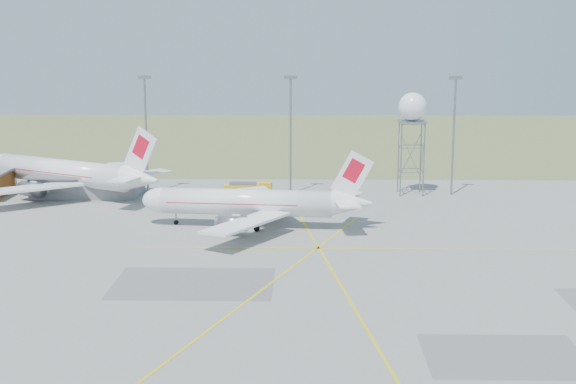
{
  "coord_description": "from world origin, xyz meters",
  "views": [
    {
      "loc": [
        -7.51,
        -71.24,
        27.85
      ],
      "look_at": [
        -9.89,
        40.0,
        5.53
      ],
      "focal_mm": 50.0,
      "sensor_mm": 36.0,
      "label": 1
    }
  ],
  "objects_px": {
    "airliner_main": "(250,203)",
    "fire_truck": "(250,192)",
    "radar_tower": "(412,138)",
    "airliner_far": "(66,173)"
  },
  "relations": [
    {
      "from": "radar_tower",
      "to": "fire_truck",
      "type": "relative_size",
      "value": 2.21
    },
    {
      "from": "airliner_main",
      "to": "fire_truck",
      "type": "height_order",
      "value": "airliner_main"
    },
    {
      "from": "airliner_far",
      "to": "radar_tower",
      "type": "xyz_separation_m",
      "value": [
        59.4,
        2.72,
        5.93
      ]
    },
    {
      "from": "airliner_main",
      "to": "fire_truck",
      "type": "xyz_separation_m",
      "value": [
        -1.37,
        18.19,
        -1.99
      ]
    },
    {
      "from": "airliner_main",
      "to": "fire_truck",
      "type": "relative_size",
      "value": 4.23
    },
    {
      "from": "airliner_far",
      "to": "radar_tower",
      "type": "distance_m",
      "value": 59.76
    },
    {
      "from": "airliner_main",
      "to": "airliner_far",
      "type": "distance_m",
      "value": 39.62
    },
    {
      "from": "radar_tower",
      "to": "fire_truck",
      "type": "height_order",
      "value": "radar_tower"
    },
    {
      "from": "airliner_main",
      "to": "radar_tower",
      "type": "height_order",
      "value": "radar_tower"
    },
    {
      "from": "radar_tower",
      "to": "airliner_main",
      "type": "bearing_deg",
      "value": -137.08
    }
  ]
}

